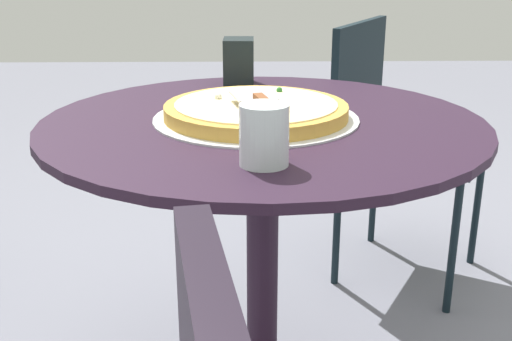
{
  "coord_description": "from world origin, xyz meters",
  "views": [
    {
      "loc": [
        -0.04,
        -1.25,
        1.06
      ],
      "look_at": [
        -0.01,
        -0.0,
        0.62
      ],
      "focal_mm": 44.53,
      "sensor_mm": 36.0,
      "label": 1
    }
  ],
  "objects_px": {
    "patio_table": "(263,206)",
    "pizza_on_tray": "(256,111)",
    "patio_chair_far": "(394,129)",
    "drinking_cup": "(264,135)",
    "pizza_server": "(260,100)",
    "napkin_dispenser": "(239,62)"
  },
  "relations": [
    {
      "from": "pizza_on_tray",
      "to": "drinking_cup",
      "type": "bearing_deg",
      "value": -88.55
    },
    {
      "from": "drinking_cup",
      "to": "patio_chair_far",
      "type": "relative_size",
      "value": 0.12
    },
    {
      "from": "patio_table",
      "to": "drinking_cup",
      "type": "bearing_deg",
      "value": -91.37
    },
    {
      "from": "patio_table",
      "to": "pizza_on_tray",
      "type": "bearing_deg",
      "value": -179.74
    },
    {
      "from": "patio_chair_far",
      "to": "pizza_server",
      "type": "bearing_deg",
      "value": -119.61
    },
    {
      "from": "patio_table",
      "to": "drinking_cup",
      "type": "xyz_separation_m",
      "value": [
        -0.01,
        -0.28,
        0.24
      ]
    },
    {
      "from": "pizza_on_tray",
      "to": "pizza_server",
      "type": "height_order",
      "value": "pizza_server"
    },
    {
      "from": "pizza_on_tray",
      "to": "drinking_cup",
      "type": "distance_m",
      "value": 0.29
    },
    {
      "from": "pizza_on_tray",
      "to": "napkin_dispenser",
      "type": "bearing_deg",
      "value": 95.97
    },
    {
      "from": "patio_table",
      "to": "patio_chair_far",
      "type": "relative_size",
      "value": 1.07
    },
    {
      "from": "pizza_on_tray",
      "to": "napkin_dispenser",
      "type": "height_order",
      "value": "napkin_dispenser"
    },
    {
      "from": "patio_chair_far",
      "to": "pizza_on_tray",
      "type": "bearing_deg",
      "value": -122.22
    },
    {
      "from": "pizza_server",
      "to": "drinking_cup",
      "type": "distance_m",
      "value": 0.22
    },
    {
      "from": "patio_table",
      "to": "patio_chair_far",
      "type": "xyz_separation_m",
      "value": [
        0.45,
        0.73,
        -0.04
      ]
    },
    {
      "from": "drinking_cup",
      "to": "napkin_dispenser",
      "type": "distance_m",
      "value": 0.64
    },
    {
      "from": "pizza_server",
      "to": "napkin_dispenser",
      "type": "xyz_separation_m",
      "value": [
        -0.04,
        0.42,
        0.0
      ]
    },
    {
      "from": "patio_table",
      "to": "patio_chair_far",
      "type": "height_order",
      "value": "patio_chair_far"
    },
    {
      "from": "pizza_on_tray",
      "to": "napkin_dispenser",
      "type": "xyz_separation_m",
      "value": [
        -0.04,
        0.35,
        0.04
      ]
    },
    {
      "from": "pizza_on_tray",
      "to": "patio_chair_far",
      "type": "height_order",
      "value": "patio_chair_far"
    },
    {
      "from": "drinking_cup",
      "to": "patio_chair_far",
      "type": "bearing_deg",
      "value": 65.91
    },
    {
      "from": "pizza_on_tray",
      "to": "pizza_server",
      "type": "xyz_separation_m",
      "value": [
        0.01,
        -0.07,
        0.04
      ]
    },
    {
      "from": "patio_table",
      "to": "pizza_server",
      "type": "xyz_separation_m",
      "value": [
        -0.01,
        -0.07,
        0.25
      ]
    }
  ]
}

